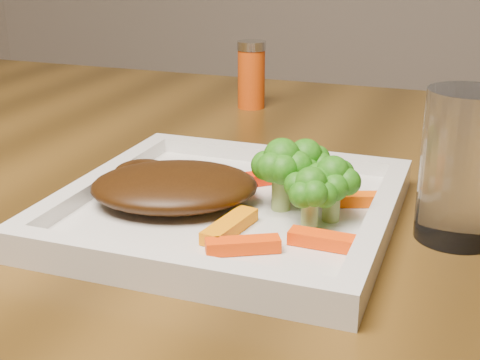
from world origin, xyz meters
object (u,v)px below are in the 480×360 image
(spice_shaker, at_px, (251,75))
(drinking_glass, at_px, (463,167))
(plate, at_px, (229,213))
(steak, at_px, (175,186))

(spice_shaker, bearing_deg, drinking_glass, -49.87)
(plate, distance_m, spice_shaker, 0.39)
(steak, bearing_deg, spice_shaker, 99.44)
(plate, distance_m, steak, 0.05)
(plate, bearing_deg, steak, -170.57)
(spice_shaker, bearing_deg, steak, -80.56)
(steak, height_order, drinking_glass, drinking_glass)
(plate, bearing_deg, spice_shaker, 106.35)
(plate, distance_m, drinking_glass, 0.19)
(plate, relative_size, spice_shaker, 2.93)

